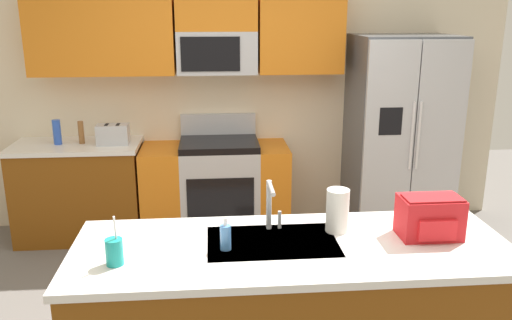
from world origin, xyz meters
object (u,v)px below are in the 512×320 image
object	(u,v)px
backpack	(430,216)
soap_dispenser	(225,237)
bottle_blue	(57,132)
paper_towel_roll	(337,210)
range_oven	(216,187)
toaster	(113,134)
refrigerator	(399,136)
drink_cup_teal	(114,252)
pepper_mill	(81,132)
sink_faucet	(271,202)

from	to	relation	value
backpack	soap_dispenser	bearing A→B (deg)	-176.76
bottle_blue	paper_towel_roll	distance (m)	2.95
range_oven	backpack	distance (m)	2.57
toaster	backpack	bearing A→B (deg)	-47.29
backpack	range_oven	bearing A→B (deg)	116.40
toaster	soap_dispenser	world-z (taller)	toaster
refrigerator	paper_towel_roll	size ratio (longest dim) A/B	7.71
range_oven	bottle_blue	bearing A→B (deg)	-179.45
drink_cup_teal	backpack	distance (m)	1.63
range_oven	toaster	distance (m)	1.06
pepper_mill	paper_towel_roll	world-z (taller)	paper_towel_roll
refrigerator	drink_cup_teal	bearing A→B (deg)	-133.40
pepper_mill	drink_cup_teal	size ratio (longest dim) A/B	0.82
toaster	backpack	xyz separation A→B (m)	(2.03, -2.19, 0.03)
paper_towel_roll	backpack	size ratio (longest dim) A/B	0.75
pepper_mill	bottle_blue	size ratio (longest dim) A/B	0.92
sink_faucet	paper_towel_roll	world-z (taller)	sink_faucet
pepper_mill	sink_faucet	size ratio (longest dim) A/B	0.72
refrigerator	backpack	distance (m)	2.26
refrigerator	sink_faucet	world-z (taller)	refrigerator
pepper_mill	drink_cup_teal	xyz separation A→B (m)	(0.70, -2.43, -0.04)
pepper_mill	soap_dispenser	bearing A→B (deg)	-61.97
refrigerator	sink_faucet	size ratio (longest dim) A/B	6.56
sink_faucet	soap_dispenser	size ratio (longest dim) A/B	1.66
sink_faucet	refrigerator	bearing A→B (deg)	54.41
range_oven	bottle_blue	xyz separation A→B (m)	(-1.41, -0.01, 0.57)
refrigerator	pepper_mill	world-z (taller)	refrigerator
range_oven	refrigerator	world-z (taller)	refrigerator
pepper_mill	bottle_blue	distance (m)	0.21
toaster	soap_dispenser	distance (m)	2.44
refrigerator	toaster	distance (m)	2.64
toaster	sink_faucet	bearing A→B (deg)	-59.69
toaster	soap_dispenser	size ratio (longest dim) A/B	1.65
paper_towel_roll	backpack	xyz separation A→B (m)	(0.47, -0.12, -0.00)
backpack	bottle_blue	bearing A→B (deg)	138.49
range_oven	sink_faucet	xyz separation A→B (m)	(0.28, -2.09, 0.62)
sink_faucet	drink_cup_teal	size ratio (longest dim) A/B	1.13
toaster	sink_faucet	xyz separation A→B (m)	(1.19, -2.04, 0.08)
refrigerator	pepper_mill	xyz separation A→B (m)	(-2.93, 0.07, 0.08)
bottle_blue	drink_cup_teal	xyz separation A→B (m)	(0.91, -2.42, -0.04)
sink_faucet	range_oven	bearing A→B (deg)	97.66
bottle_blue	sink_faucet	distance (m)	2.68
refrigerator	backpack	world-z (taller)	refrigerator
bottle_blue	toaster	bearing A→B (deg)	-4.49
drink_cup_teal	soap_dispenser	distance (m)	0.54
soap_dispenser	sink_faucet	bearing A→B (deg)	40.64
paper_towel_roll	backpack	distance (m)	0.49
range_oven	pepper_mill	bearing A→B (deg)	-179.88
sink_faucet	soap_dispenser	xyz separation A→B (m)	(-0.25, -0.22, -0.10)
toaster	soap_dispenser	xyz separation A→B (m)	(0.94, -2.26, -0.02)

